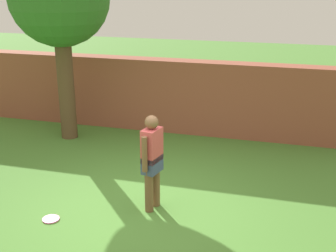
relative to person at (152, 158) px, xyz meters
name	(u,v)px	position (x,y,z in m)	size (l,w,h in m)	color
ground_plane	(139,209)	(-0.21, -0.11, -0.90)	(40.00, 40.00, 0.00)	#4C8433
brick_wall	(134,93)	(-1.71, 3.90, -0.01)	(10.82, 0.50, 1.77)	brown
person	(152,158)	(0.00, 0.00, 0.00)	(0.29, 0.53, 1.62)	brown
frisbee_pink	(51,219)	(-1.45, -0.80, -0.89)	(0.27, 0.27, 0.02)	pink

